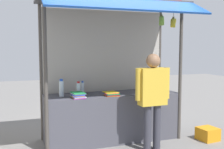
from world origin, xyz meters
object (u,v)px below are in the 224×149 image
(magazine_stack_back_left, at_px, (78,95))
(banana_bunch_inner_left, at_px, (173,23))
(water_bottle_center, at_px, (61,88))
(water_bottle_mid_left, at_px, (78,89))
(vendor_person, at_px, (153,93))
(plastic_crate, at_px, (208,134))
(magazine_stack_back_right, at_px, (111,94))
(water_bottle_front_right, at_px, (83,87))
(banana_bunch_leftmost, at_px, (162,21))

(magazine_stack_back_left, distance_m, banana_bunch_inner_left, 2.05)
(magazine_stack_back_left, relative_size, banana_bunch_inner_left, 0.90)
(water_bottle_center, bearing_deg, water_bottle_mid_left, -2.86)
(water_bottle_mid_left, distance_m, water_bottle_center, 0.29)
(vendor_person, bearing_deg, plastic_crate, -176.34)
(water_bottle_mid_left, height_order, magazine_stack_back_left, water_bottle_mid_left)
(magazine_stack_back_left, xyz_separation_m, vendor_person, (1.12, -0.50, 0.05))
(magazine_stack_back_right, bearing_deg, water_bottle_center, 165.99)
(plastic_crate, bearing_deg, magazine_stack_back_right, 166.38)
(water_bottle_mid_left, xyz_separation_m, vendor_person, (1.06, -0.72, -0.02))
(vendor_person, bearing_deg, magazine_stack_back_right, -47.03)
(water_bottle_mid_left, xyz_separation_m, banana_bunch_inner_left, (1.59, -0.46, 1.14))
(magazine_stack_back_left, bearing_deg, vendor_person, -24.03)
(water_bottle_front_right, xyz_separation_m, banana_bunch_leftmost, (1.22, -0.71, 1.19))
(water_bottle_mid_left, bearing_deg, magazine_stack_back_left, -104.15)
(water_bottle_mid_left, relative_size, banana_bunch_inner_left, 0.76)
(banana_bunch_inner_left, xyz_separation_m, plastic_crate, (0.68, -0.15, -2.01))
(water_bottle_center, distance_m, plastic_crate, 2.78)
(magazine_stack_back_left, distance_m, vendor_person, 1.23)
(water_bottle_mid_left, height_order, magazine_stack_back_right, water_bottle_mid_left)
(water_bottle_front_right, bearing_deg, water_bottle_center, -151.39)
(magazine_stack_back_left, xyz_separation_m, plastic_crate, (2.33, -0.39, -0.79))
(magazine_stack_back_right, bearing_deg, water_bottle_mid_left, 160.30)
(water_bottle_center, height_order, banana_bunch_inner_left, banana_bunch_inner_left)
(magazine_stack_back_left, relative_size, plastic_crate, 0.90)
(water_bottle_mid_left, distance_m, magazine_stack_back_right, 0.58)
(water_bottle_center, relative_size, water_bottle_front_right, 1.37)
(water_bottle_center, bearing_deg, vendor_person, -28.57)
(magazine_stack_back_left, distance_m, magazine_stack_back_right, 0.60)
(banana_bunch_inner_left, bearing_deg, banana_bunch_leftmost, -179.30)
(banana_bunch_leftmost, relative_size, vendor_person, 0.18)
(magazine_stack_back_left, height_order, banana_bunch_leftmost, banana_bunch_leftmost)
(water_bottle_center, xyz_separation_m, banana_bunch_leftmost, (1.65, -0.48, 1.15))
(water_bottle_mid_left, xyz_separation_m, water_bottle_front_right, (0.13, 0.25, -0.01))
(banana_bunch_inner_left, bearing_deg, water_bottle_front_right, 154.12)
(banana_bunch_leftmost, xyz_separation_m, vendor_person, (-0.29, -0.26, -1.19))
(magazine_stack_back_left, relative_size, banana_bunch_leftmost, 0.99)
(water_bottle_center, relative_size, banana_bunch_leftmost, 1.02)
(water_bottle_front_right, xyz_separation_m, vendor_person, (0.93, -0.97, -0.00))
(magazine_stack_back_left, height_order, plastic_crate, magazine_stack_back_left)
(water_bottle_front_right, xyz_separation_m, plastic_crate, (2.14, -0.86, -0.85))
(water_bottle_mid_left, height_order, water_bottle_front_right, water_bottle_mid_left)
(magazine_stack_back_left, bearing_deg, banana_bunch_leftmost, -9.58)
(vendor_person, bearing_deg, water_bottle_mid_left, -35.89)
(water_bottle_front_right, height_order, magazine_stack_back_right, water_bottle_front_right)
(banana_bunch_leftmost, height_order, plastic_crate, banana_bunch_leftmost)
(banana_bunch_inner_left, height_order, plastic_crate, banana_bunch_inner_left)
(water_bottle_center, bearing_deg, banana_bunch_leftmost, -16.17)
(water_bottle_front_right, height_order, plastic_crate, water_bottle_front_right)
(magazine_stack_back_right, distance_m, banana_bunch_leftmost, 1.52)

